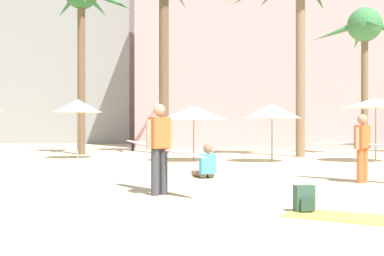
{
  "coord_description": "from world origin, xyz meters",
  "views": [
    {
      "loc": [
        2.38,
        -6.02,
        1.34
      ],
      "look_at": [
        0.99,
        5.26,
        1.3
      ],
      "focal_mm": 47.05,
      "sensor_mm": 36.0,
      "label": 1
    }
  ],
  "objects_px": {
    "cafe_umbrella_4": "(272,111)",
    "backpack": "(304,199)",
    "palm_tree_left": "(81,6)",
    "person_mid_right": "(160,146)",
    "cafe_umbrella_5": "(376,103)",
    "beach_towel": "(355,218)",
    "palm_tree_far_left": "(365,33)",
    "cafe_umbrella_3": "(194,113)",
    "person_far_right": "(205,166)",
    "person_near_left": "(361,145)",
    "cafe_umbrella_2": "(78,106)"
  },
  "relations": [
    {
      "from": "cafe_umbrella_4",
      "to": "backpack",
      "type": "height_order",
      "value": "cafe_umbrella_4"
    },
    {
      "from": "palm_tree_left",
      "to": "person_mid_right",
      "type": "height_order",
      "value": "palm_tree_left"
    },
    {
      "from": "cafe_umbrella_5",
      "to": "beach_towel",
      "type": "relative_size",
      "value": 1.28
    },
    {
      "from": "cafe_umbrella_4",
      "to": "palm_tree_left",
      "type": "bearing_deg",
      "value": 155.33
    },
    {
      "from": "cafe_umbrella_4",
      "to": "palm_tree_far_left",
      "type": "bearing_deg",
      "value": 51.12
    },
    {
      "from": "beach_towel",
      "to": "person_mid_right",
      "type": "xyz_separation_m",
      "value": [
        -3.29,
        2.22,
        0.94
      ]
    },
    {
      "from": "person_mid_right",
      "to": "backpack",
      "type": "bearing_deg",
      "value": 8.78
    },
    {
      "from": "cafe_umbrella_3",
      "to": "beach_towel",
      "type": "distance_m",
      "value": 12.42
    },
    {
      "from": "palm_tree_far_left",
      "to": "palm_tree_left",
      "type": "height_order",
      "value": "palm_tree_left"
    },
    {
      "from": "person_far_right",
      "to": "palm_tree_far_left",
      "type": "bearing_deg",
      "value": -53.12
    },
    {
      "from": "cafe_umbrella_4",
      "to": "person_far_right",
      "type": "bearing_deg",
      "value": -107.74
    },
    {
      "from": "palm_tree_left",
      "to": "person_mid_right",
      "type": "relative_size",
      "value": 3.83
    },
    {
      "from": "person_near_left",
      "to": "cafe_umbrella_3",
      "type": "bearing_deg",
      "value": -14.55
    },
    {
      "from": "palm_tree_far_left",
      "to": "beach_towel",
      "type": "relative_size",
      "value": 3.55
    },
    {
      "from": "palm_tree_far_left",
      "to": "cafe_umbrella_4",
      "type": "distance_m",
      "value": 8.25
    },
    {
      "from": "beach_towel",
      "to": "person_mid_right",
      "type": "relative_size",
      "value": 0.88
    },
    {
      "from": "palm_tree_left",
      "to": "cafe_umbrella_2",
      "type": "height_order",
      "value": "palm_tree_left"
    },
    {
      "from": "cafe_umbrella_2",
      "to": "person_near_left",
      "type": "distance_m",
      "value": 12.56
    },
    {
      "from": "cafe_umbrella_4",
      "to": "cafe_umbrella_5",
      "type": "height_order",
      "value": "cafe_umbrella_5"
    },
    {
      "from": "cafe_umbrella_5",
      "to": "backpack",
      "type": "relative_size",
      "value": 6.04
    },
    {
      "from": "cafe_umbrella_4",
      "to": "person_near_left",
      "type": "relative_size",
      "value": 0.88
    },
    {
      "from": "cafe_umbrella_2",
      "to": "cafe_umbrella_5",
      "type": "relative_size",
      "value": 0.97
    },
    {
      "from": "palm_tree_far_left",
      "to": "palm_tree_left",
      "type": "xyz_separation_m",
      "value": [
        -13.42,
        -1.6,
        1.3
      ]
    },
    {
      "from": "palm_tree_far_left",
      "to": "cafe_umbrella_4",
      "type": "height_order",
      "value": "palm_tree_far_left"
    },
    {
      "from": "cafe_umbrella_2",
      "to": "backpack",
      "type": "bearing_deg",
      "value": -56.5
    },
    {
      "from": "person_far_right",
      "to": "person_mid_right",
      "type": "bearing_deg",
      "value": 145.96
    },
    {
      "from": "beach_towel",
      "to": "person_near_left",
      "type": "distance_m",
      "value": 5.09
    },
    {
      "from": "beach_towel",
      "to": "person_near_left",
      "type": "height_order",
      "value": "person_near_left"
    },
    {
      "from": "backpack",
      "to": "person_mid_right",
      "type": "bearing_deg",
      "value": -141.26
    },
    {
      "from": "palm_tree_left",
      "to": "person_near_left",
      "type": "height_order",
      "value": "palm_tree_left"
    },
    {
      "from": "person_far_right",
      "to": "person_near_left",
      "type": "relative_size",
      "value": 0.42
    },
    {
      "from": "backpack",
      "to": "person_mid_right",
      "type": "distance_m",
      "value": 3.25
    },
    {
      "from": "person_far_right",
      "to": "person_mid_right",
      "type": "xyz_separation_m",
      "value": [
        -0.58,
        -3.29,
        0.65
      ]
    },
    {
      "from": "cafe_umbrella_4",
      "to": "beach_towel",
      "type": "bearing_deg",
      "value": -86.17
    },
    {
      "from": "cafe_umbrella_2",
      "to": "cafe_umbrella_3",
      "type": "bearing_deg",
      "value": -10.45
    },
    {
      "from": "cafe_umbrella_2",
      "to": "cafe_umbrella_4",
      "type": "height_order",
      "value": "cafe_umbrella_2"
    },
    {
      "from": "cafe_umbrella_3",
      "to": "person_far_right",
      "type": "distance_m",
      "value": 6.46
    },
    {
      "from": "palm_tree_far_left",
      "to": "beach_towel",
      "type": "distance_m",
      "value": 18.56
    },
    {
      "from": "backpack",
      "to": "beach_towel",
      "type": "bearing_deg",
      "value": 39.46
    },
    {
      "from": "person_near_left",
      "to": "person_mid_right",
      "type": "relative_size",
      "value": 1.1
    },
    {
      "from": "palm_tree_left",
      "to": "cafe_umbrella_3",
      "type": "distance_m",
      "value": 8.79
    },
    {
      "from": "cafe_umbrella_2",
      "to": "person_far_right",
      "type": "relative_size",
      "value": 2.37
    },
    {
      "from": "cafe_umbrella_4",
      "to": "person_far_right",
      "type": "distance_m",
      "value": 6.55
    },
    {
      "from": "palm_tree_left",
      "to": "person_far_right",
      "type": "bearing_deg",
      "value": -55.65
    },
    {
      "from": "cafe_umbrella_2",
      "to": "beach_towel",
      "type": "bearing_deg",
      "value": -55.32
    },
    {
      "from": "cafe_umbrella_5",
      "to": "cafe_umbrella_4",
      "type": "bearing_deg",
      "value": -171.97
    },
    {
      "from": "palm_tree_left",
      "to": "person_far_right",
      "type": "relative_size",
      "value": 8.28
    },
    {
      "from": "palm_tree_far_left",
      "to": "cafe_umbrella_3",
      "type": "xyz_separation_m",
      "value": [
        -7.55,
        -5.53,
        -3.94
      ]
    },
    {
      "from": "cafe_umbrella_5",
      "to": "person_near_left",
      "type": "xyz_separation_m",
      "value": [
        -2.01,
        -7.21,
        -1.33
      ]
    },
    {
      "from": "palm_tree_far_left",
      "to": "backpack",
      "type": "bearing_deg",
      "value": -104.92
    }
  ]
}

